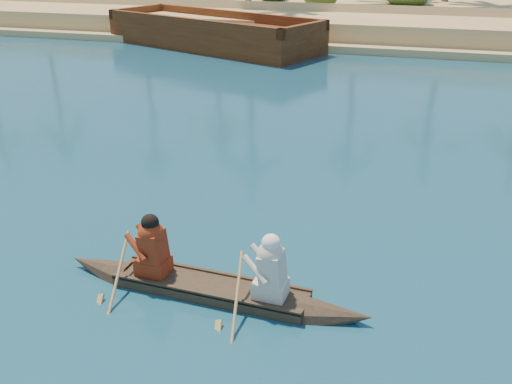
% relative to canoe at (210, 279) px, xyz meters
% --- Properties ---
extents(ground, '(160.00, 160.00, 0.00)m').
position_rel_canoe_xyz_m(ground, '(-1.10, -0.45, -0.28)').
color(ground, navy).
rests_on(ground, ground).
extents(shrub_cluster, '(100.00, 6.00, 2.40)m').
position_rel_canoe_xyz_m(shrub_cluster, '(-1.10, 31.05, 0.92)').
color(shrub_cluster, '#233C16').
rests_on(shrub_cluster, ground).
extents(canoe, '(5.31, 0.96, 1.46)m').
position_rel_canoe_xyz_m(canoe, '(0.00, 0.00, 0.00)').
color(canoe, '#3E3321').
rests_on(canoe, ground).
extents(barge_mid, '(12.50, 8.12, 1.98)m').
position_rel_canoe_xyz_m(barge_mid, '(-8.00, 21.55, 0.41)').
color(barge_mid, '#613414').
rests_on(barge_mid, ground).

